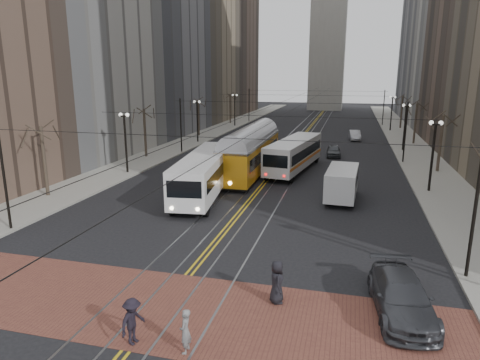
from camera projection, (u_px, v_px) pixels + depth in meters
The scene contains 22 objects.
ground at pixel (195, 267), 21.57m from camera, with size 260.00×260.00×0.00m, color black.
sidewalk_left at pixel (205, 135), 67.47m from camera, with size 5.00×140.00×0.15m, color gray.
sidewalk_right at pixel (407, 142), 60.17m from camera, with size 5.00×140.00×0.15m, color gray.
crosswalk_band at pixel (162, 307), 17.81m from camera, with size 25.00×6.00×0.01m, color brown.
streetcar_rails at pixel (300, 139), 63.84m from camera, with size 4.80×130.00×0.02m, color gray.
centre_lines at pixel (300, 139), 63.84m from camera, with size 0.42×130.00×0.01m, color gold.
building_left_mid at pixel (142, 24), 66.89m from camera, with size 16.00×20.00×34.00m, color slate.
building_left_far at pixel (218, 29), 103.74m from camera, with size 16.00×20.00×40.00m, color brown.
building_right_far at pixel (446, 23), 91.32m from camera, with size 16.00×20.00×40.00m, color slate.
lamp_posts at pixel (284, 135), 47.90m from camera, with size 27.60×57.20×5.60m.
street_trees at pixel (292, 128), 54.01m from camera, with size 31.68×53.28×5.60m.
trolley_wires at pixel (292, 121), 53.38m from camera, with size 25.96×120.00×6.60m.
transit_bus at pixel (205, 175), 34.07m from camera, with size 2.73×13.08×3.27m, color white.
streetcar at pixel (251, 155), 41.43m from camera, with size 2.83×15.24×3.59m, color orange.
rear_bus at pixel (294, 155), 42.51m from camera, with size 2.63×12.08×3.15m, color silver.
cargo_van at pixel (342, 185), 32.66m from camera, with size 2.16×5.62×2.48m, color #BCBCBC.
sedan_grey at pixel (334, 151), 50.27m from camera, with size 1.58×3.94×1.34m, color #3E4246.
sedan_silver at pixel (355, 135), 62.69m from camera, with size 1.50×4.31×1.42m, color #A6A7AD.
sedan_parked at pixel (402, 296), 17.17m from camera, with size 2.14×5.27×1.53m, color #3A3B41.
pedestrian_a at pixel (277, 282), 18.00m from camera, with size 0.92×0.60×1.88m, color black.
pedestrian_b at pixel (185, 331), 14.76m from camera, with size 0.59×0.39×1.62m, color gray.
pedestrian_d at pixel (133, 321), 15.23m from camera, with size 1.13×0.65×1.76m, color black.
Camera 1 is at (7.17, -18.67, 9.46)m, focal length 32.00 mm.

